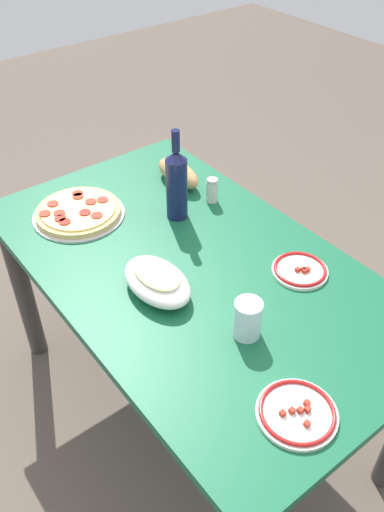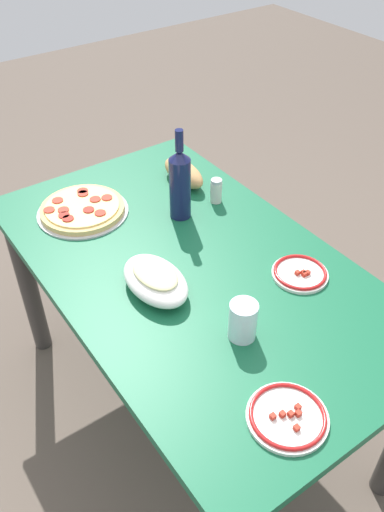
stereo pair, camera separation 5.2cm
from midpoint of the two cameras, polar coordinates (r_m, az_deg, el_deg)
ground_plane at (r=2.14m, az=0.72°, el=-15.78°), size 8.00×8.00×0.00m
dining_table at (r=1.67m, az=0.89°, el=-4.00°), size 1.37×0.80×0.73m
pepperoni_pizza at (r=1.82m, az=-10.83°, el=4.94°), size 0.30×0.30×0.03m
baked_pasta_dish at (r=1.48m, az=-2.95°, el=-2.46°), size 0.24×0.15×0.08m
wine_bottle at (r=1.71m, az=-0.42°, el=7.81°), size 0.07×0.07×0.31m
water_glass at (r=1.36m, az=6.56°, el=-6.90°), size 0.07×0.07×0.11m
side_plate_near at (r=1.58m, az=12.40°, el=-1.80°), size 0.16×0.16×0.02m
side_plate_far at (r=1.25m, az=11.39°, el=-16.49°), size 0.18×0.18×0.02m
bread_loaf at (r=1.93m, az=-0.14°, el=8.88°), size 0.21×0.09×0.08m
spice_shaker at (r=1.83m, az=3.42°, el=6.96°), size 0.04×0.04×0.09m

